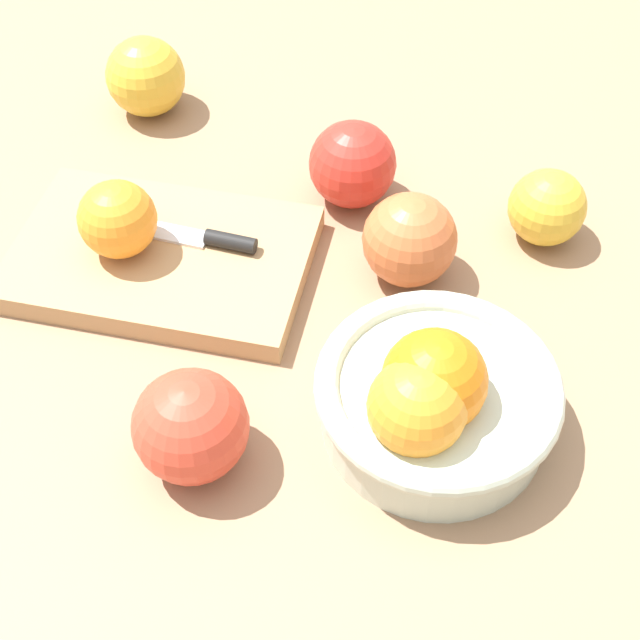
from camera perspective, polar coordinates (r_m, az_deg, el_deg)
name	(u,v)px	position (r m, az deg, el deg)	size (l,w,h in m)	color
ground_plane	(247,289)	(0.76, -4.74, 2.05)	(2.40, 2.40, 0.00)	#997556
bowl	(434,397)	(0.64, 7.38, -4.99)	(0.18, 0.18, 0.10)	beige
cutting_board	(160,260)	(0.78, -10.35, 3.82)	(0.26, 0.17, 0.02)	tan
orange_on_board	(117,219)	(0.76, -13.00, 6.38)	(0.07, 0.07, 0.07)	orange
knife	(195,236)	(0.77, -8.11, 5.42)	(0.16, 0.03, 0.01)	silver
apple_front_left	(547,207)	(0.81, 14.51, 7.09)	(0.07, 0.07, 0.07)	gold
apple_front_left_2	(353,164)	(0.82, 2.12, 10.06)	(0.08, 0.08, 0.08)	red
apple_back_center	(191,426)	(0.63, -8.38, -6.83)	(0.08, 0.08, 0.08)	#D6422D
apple_front_right	(146,77)	(0.94, -11.25, 15.22)	(0.08, 0.08, 0.08)	gold
apple_front_left_3	(410,240)	(0.75, 5.83, 5.19)	(0.08, 0.08, 0.08)	#CC6638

